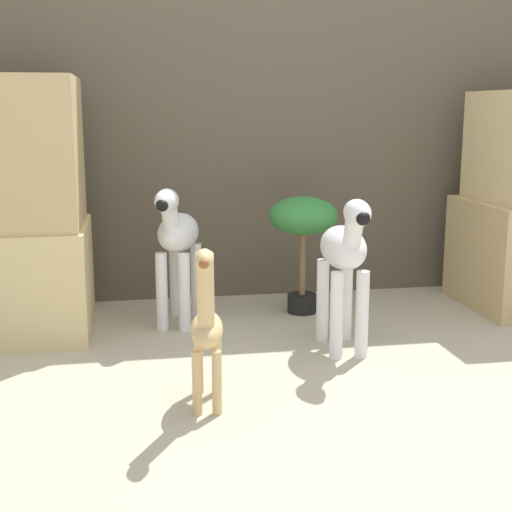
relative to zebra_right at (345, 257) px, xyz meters
name	(u,v)px	position (x,y,z in m)	size (l,w,h in m)	color
ground_plane	(363,414)	(-0.12, -0.65, -0.41)	(14.00, 14.00, 0.00)	#B2A88E
wall_back	(270,95)	(-0.12, 1.04, 0.69)	(6.40, 0.08, 2.20)	brown
rock_pillar_left	(5,212)	(-1.45, 0.52, 0.16)	(0.72, 0.67, 1.17)	#DBC184
zebra_right	(345,257)	(0.00, 0.00, 0.00)	(0.19, 0.48, 0.68)	white
zebra_left	(177,241)	(-0.68, 0.50, 0.00)	(0.28, 0.49, 0.68)	white
giraffe_figurine	(207,327)	(-0.64, -0.50, -0.12)	(0.15, 0.40, 0.60)	tan
potted_palm_front	(303,224)	(-0.03, 0.61, 0.05)	(0.35, 0.35, 0.60)	black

